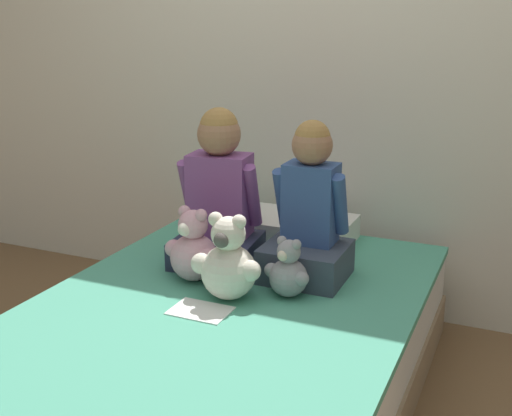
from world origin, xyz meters
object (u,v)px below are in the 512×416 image
(pillow_at_headboard, at_px, (296,229))
(bed, at_px, (226,353))
(child_on_left, at_px, (219,197))
(teddy_bear_held_by_left_child, at_px, (193,250))
(sign_card, at_px, (200,311))
(child_on_right, at_px, (309,216))
(teddy_bear_between_children, at_px, (227,263))
(teddy_bear_held_by_right_child, at_px, (288,272))

(pillow_at_headboard, bearing_deg, bed, -90.00)
(bed, relative_size, pillow_at_headboard, 3.60)
(child_on_left, distance_m, pillow_at_headboard, 0.49)
(teddy_bear_held_by_left_child, distance_m, sign_card, 0.32)
(child_on_right, bearing_deg, bed, -118.87)
(child_on_left, bearing_deg, teddy_bear_held_by_left_child, -95.59)
(teddy_bear_held_by_left_child, bearing_deg, child_on_left, 102.52)
(teddy_bear_between_children, bearing_deg, sign_card, -107.10)
(child_on_left, xyz_separation_m, pillow_at_headboard, (0.21, 0.38, -0.23))
(teddy_bear_held_by_right_child, height_order, sign_card, teddy_bear_held_by_right_child)
(teddy_bear_held_by_right_child, height_order, pillow_at_headboard, teddy_bear_held_by_right_child)
(sign_card, bearing_deg, teddy_bear_between_children, 75.13)
(teddy_bear_held_by_right_child, bearing_deg, child_on_right, 104.00)
(teddy_bear_held_by_right_child, relative_size, sign_card, 1.09)
(child_on_left, distance_m, sign_card, 0.57)
(teddy_bear_held_by_left_child, xyz_separation_m, teddy_bear_held_by_right_child, (0.40, 0.01, -0.03))
(child_on_right, bearing_deg, teddy_bear_between_children, -121.81)
(bed, bearing_deg, teddy_bear_between_children, 96.92)
(teddy_bear_held_by_left_child, bearing_deg, sign_card, -44.80)
(teddy_bear_held_by_right_child, relative_size, pillow_at_headboard, 0.44)
(bed, bearing_deg, child_on_left, 119.48)
(bed, height_order, pillow_at_headboard, pillow_at_headboard)
(pillow_at_headboard, bearing_deg, teddy_bear_held_by_right_child, -72.19)
(child_on_right, height_order, pillow_at_headboard, child_on_right)
(sign_card, bearing_deg, pillow_at_headboard, 87.18)
(teddy_bear_held_by_left_child, height_order, teddy_bear_held_by_right_child, teddy_bear_held_by_left_child)
(sign_card, bearing_deg, teddy_bear_held_by_right_child, 46.69)
(child_on_left, bearing_deg, sign_card, -77.28)
(bed, height_order, teddy_bear_held_by_right_child, teddy_bear_held_by_right_child)
(teddy_bear_held_by_right_child, bearing_deg, child_on_left, 164.80)
(child_on_right, distance_m, sign_card, 0.58)
(child_on_right, bearing_deg, teddy_bear_held_by_left_child, -150.96)
(child_on_right, xyz_separation_m, pillow_at_headboard, (-0.19, 0.38, -0.20))
(teddy_bear_held_by_right_child, bearing_deg, teddy_bear_between_children, -137.52)
(bed, bearing_deg, pillow_at_headboard, 90.00)
(bed, bearing_deg, teddy_bear_held_by_right_child, 35.95)
(pillow_at_headboard, bearing_deg, child_on_right, -63.28)
(teddy_bear_between_children, bearing_deg, child_on_right, 56.40)
(child_on_right, bearing_deg, pillow_at_headboard, 116.28)
(pillow_at_headboard, bearing_deg, teddy_bear_held_by_left_child, -108.41)
(bed, relative_size, child_on_left, 2.88)
(child_on_left, height_order, sign_card, child_on_left)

